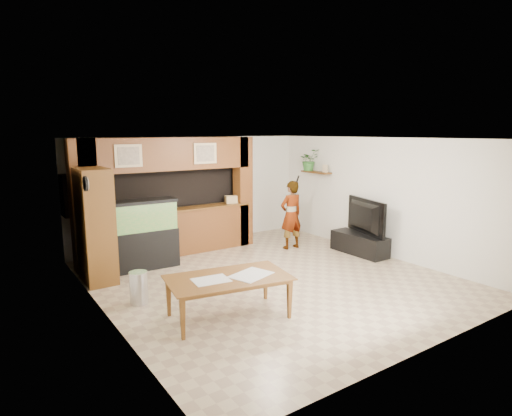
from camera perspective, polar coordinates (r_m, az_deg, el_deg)
floor at (r=8.14m, az=1.96°, el=-9.39°), size 6.50×6.50×0.00m
ceiling at (r=7.67m, az=2.08°, el=9.23°), size 6.50×6.50×0.00m
wall_back at (r=10.56m, az=-8.47°, el=2.32°), size 6.00×0.00×6.00m
wall_left at (r=6.53m, az=-19.76°, el=-3.06°), size 0.00×6.50×6.50m
wall_right at (r=9.85m, az=16.24°, el=1.45°), size 0.00×6.50×6.50m
partition at (r=9.63m, az=-11.96°, el=1.52°), size 4.20×0.99×2.60m
wall_clock at (r=7.40m, az=-21.76°, el=3.03°), size 0.05×0.25×0.25m
wall_shelf at (r=11.04m, az=8.01°, el=4.75°), size 0.25×0.90×0.04m
pantry_cabinet at (r=8.25m, az=-20.62°, el=-2.26°), size 0.52×0.85×2.09m
trash_can at (r=7.19m, az=-15.37°, el=-10.22°), size 0.29×0.29×0.53m
aquarium at (r=8.85m, az=-14.57°, el=-3.50°), size 1.26×0.47×1.40m
tv_stand at (r=9.95m, az=13.63°, el=-4.66°), size 0.50×1.35×0.45m
television at (r=9.81m, az=13.78°, el=-1.15°), size 0.54×1.38×0.79m
photo_frame at (r=10.79m, az=9.21°, el=5.20°), size 0.05×0.14×0.19m
potted_plant at (r=11.18m, az=7.07°, el=6.38°), size 0.52×0.46×0.56m
person at (r=10.02m, az=4.70°, el=-0.92°), size 0.59×0.39×1.60m
microphone at (r=9.80m, az=5.59°, el=3.87°), size 0.04×0.11×0.17m
dining_table at (r=6.44m, az=-3.56°, el=-11.88°), size 1.92×1.28×0.63m
newspaper_a at (r=6.23m, az=-6.02°, el=-9.54°), size 0.55×0.43×0.01m
newspaper_b at (r=6.42m, az=-0.67°, el=-8.90°), size 0.71×0.60×0.01m
counter_box at (r=10.18m, az=-3.35°, el=1.14°), size 0.30×0.24×0.18m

